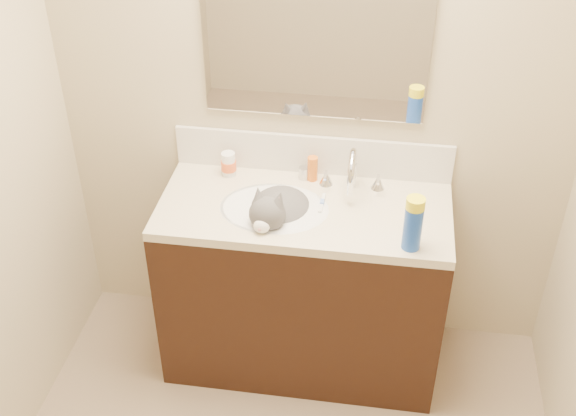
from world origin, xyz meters
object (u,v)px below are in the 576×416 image
(faucet, at_px, (352,174))
(cat, at_px, (278,215))
(vanity_cabinet, at_px, (303,289))
(spray_can, at_px, (413,227))
(basin, at_px, (274,222))
(pill_bottle, at_px, (229,164))
(silver_jar, at_px, (304,173))
(amber_bottle, at_px, (313,169))

(faucet, xyz_separation_m, cat, (-0.28, -0.17, -0.12))
(vanity_cabinet, relative_size, spray_can, 6.24)
(basin, relative_size, spray_can, 2.34)
(basin, bearing_deg, spray_can, -17.76)
(basin, distance_m, pill_bottle, 0.35)
(cat, distance_m, pill_bottle, 0.35)
(silver_jar, xyz_separation_m, spray_can, (0.46, -0.42, 0.07))
(faucet, relative_size, cat, 0.68)
(spray_can, bearing_deg, vanity_cabinet, 154.42)
(pill_bottle, bearing_deg, spray_can, -26.74)
(amber_bottle, bearing_deg, vanity_cabinet, -92.25)
(silver_jar, bearing_deg, pill_bottle, -176.58)
(faucet, xyz_separation_m, pill_bottle, (-0.54, 0.05, -0.03))
(faucet, distance_m, cat, 0.35)
(vanity_cabinet, bearing_deg, faucet, 37.29)
(faucet, height_order, pill_bottle, faucet)
(amber_bottle, bearing_deg, pill_bottle, -177.70)
(vanity_cabinet, bearing_deg, cat, -163.34)
(vanity_cabinet, xyz_separation_m, faucet, (0.18, 0.14, 0.54))
(basin, height_order, silver_jar, silver_jar)
(vanity_cabinet, distance_m, silver_jar, 0.52)
(basin, xyz_separation_m, spray_can, (0.55, -0.18, 0.17))
(basin, bearing_deg, faucet, 29.12)
(faucet, bearing_deg, pill_bottle, 174.36)
(amber_bottle, bearing_deg, spray_can, -44.14)
(silver_jar, distance_m, spray_can, 0.62)
(amber_bottle, relative_size, spray_can, 0.58)
(vanity_cabinet, xyz_separation_m, amber_bottle, (0.01, 0.20, 0.51))
(pill_bottle, height_order, silver_jar, pill_bottle)
(vanity_cabinet, height_order, amber_bottle, amber_bottle)
(faucet, bearing_deg, basin, -150.88)
(faucet, relative_size, pill_bottle, 2.59)
(faucet, bearing_deg, amber_bottle, 158.56)
(faucet, bearing_deg, cat, -149.34)
(pill_bottle, bearing_deg, cat, -41.22)
(basin, bearing_deg, pill_bottle, 136.99)
(pill_bottle, xyz_separation_m, amber_bottle, (0.36, 0.01, 0.00))
(faucet, height_order, cat, faucet)
(faucet, relative_size, silver_jar, 5.18)
(cat, bearing_deg, amber_bottle, 76.40)
(basin, distance_m, faucet, 0.38)
(cat, relative_size, silver_jar, 7.62)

